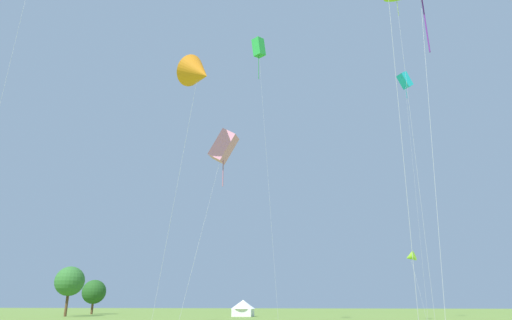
# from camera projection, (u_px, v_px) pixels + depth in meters

# --- Properties ---
(kite_lime_delta) EXTENTS (1.86, 3.25, 8.70)m
(kite_lime_delta) POSITION_uv_depth(u_px,v_px,m) (410.00, 257.00, 56.80)
(kite_lime_delta) COLOR #99DB2D
(kite_lime_delta) RESTS_ON ground
(kite_green_box) EXTENTS (3.05, 2.14, 34.32)m
(kite_green_box) POSITION_uv_depth(u_px,v_px,m) (259.00, 48.00, 54.39)
(kite_green_box) COLOR green
(kite_green_box) RESTS_ON ground
(kite_orange_delta) EXTENTS (4.18, 3.61, 20.39)m
(kite_orange_delta) POSITION_uv_depth(u_px,v_px,m) (198.00, 73.00, 32.66)
(kite_orange_delta) COLOR orange
(kite_orange_delta) RESTS_ON ground
(kite_pink_box) EXTENTS (3.63, 3.05, 15.65)m
(kite_pink_box) POSITION_uv_depth(u_px,v_px,m) (224.00, 147.00, 34.98)
(kite_pink_box) COLOR pink
(kite_pink_box) RESTS_ON ground
(kite_cyan_box) EXTENTS (2.48, 2.23, 35.35)m
(kite_cyan_box) POSITION_uv_depth(u_px,v_px,m) (405.00, 81.00, 64.34)
(kite_cyan_box) COLOR #1EB7CC
(kite_cyan_box) RESTS_ON ground
(festival_tent_right) EXTENTS (3.96, 3.96, 2.57)m
(festival_tent_right) POSITION_uv_depth(u_px,v_px,m) (243.00, 307.00, 69.11)
(festival_tent_right) COLOR white
(festival_tent_right) RESTS_ON ground
(tree_distant_left) EXTENTS (4.63, 4.63, 6.55)m
(tree_distant_left) POSITION_uv_depth(u_px,v_px,m) (94.00, 292.00, 84.87)
(tree_distant_left) COLOR brown
(tree_distant_left) RESTS_ON ground
(tree_distant_right) EXTENTS (4.78, 4.78, 7.95)m
(tree_distant_right) POSITION_uv_depth(u_px,v_px,m) (70.00, 281.00, 70.95)
(tree_distant_right) COLOR brown
(tree_distant_right) RESTS_ON ground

